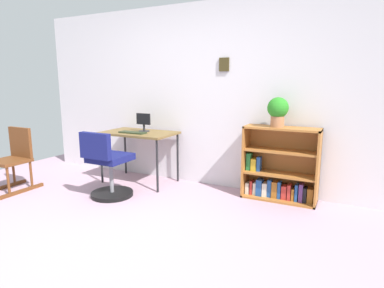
{
  "coord_description": "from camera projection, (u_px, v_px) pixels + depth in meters",
  "views": [
    {
      "loc": [
        1.98,
        -1.9,
        1.41
      ],
      "look_at": [
        0.42,
        1.19,
        0.74
      ],
      "focal_mm": 30.22,
      "sensor_mm": 36.0,
      "label": 1
    }
  ],
  "objects": [
    {
      "name": "ground_plane",
      "position": [
        87.0,
        247.0,
        2.8
      ],
      "size": [
        6.24,
        6.24,
        0.0
      ],
      "primitive_type": "plane",
      "color": "#A88799"
    },
    {
      "name": "wall_back",
      "position": [
        196.0,
        96.0,
        4.46
      ],
      "size": [
        5.2,
        0.12,
        2.44
      ],
      "color": "silver",
      "rests_on": "ground_plane"
    },
    {
      "name": "desk",
      "position": [
        139.0,
        136.0,
        4.51
      ],
      "size": [
        1.01,
        0.61,
        0.72
      ],
      "color": "brown",
      "rests_on": "ground_plane"
    },
    {
      "name": "monitor",
      "position": [
        144.0,
        122.0,
        4.51
      ],
      "size": [
        0.22,
        0.15,
        0.26
      ],
      "color": "#262628",
      "rests_on": "desk"
    },
    {
      "name": "keyboard",
      "position": [
        133.0,
        132.0,
        4.39
      ],
      "size": [
        0.39,
        0.13,
        0.02
      ],
      "primitive_type": "cube",
      "color": "#26301C",
      "rests_on": "desk"
    },
    {
      "name": "office_chair",
      "position": [
        108.0,
        169.0,
        3.95
      ],
      "size": [
        0.52,
        0.55,
        0.84
      ],
      "color": "black",
      "rests_on": "ground_plane"
    },
    {
      "name": "rocking_chair",
      "position": [
        14.0,
        158.0,
        4.24
      ],
      "size": [
        0.42,
        0.64,
        0.82
      ],
      "color": "brown",
      "rests_on": "ground_plane"
    },
    {
      "name": "bookshelf_low",
      "position": [
        279.0,
        168.0,
        3.9
      ],
      "size": [
        0.88,
        0.3,
        0.89
      ],
      "color": "#A0612A",
      "rests_on": "ground_plane"
    },
    {
      "name": "potted_plant_on_shelf",
      "position": [
        278.0,
        110.0,
        3.74
      ],
      "size": [
        0.24,
        0.24,
        0.35
      ],
      "color": "#9E6642",
      "rests_on": "bookshelf_low"
    }
  ]
}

